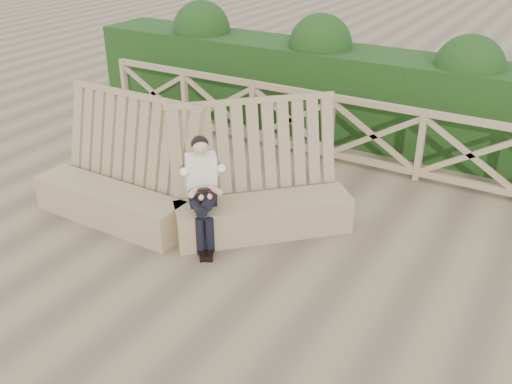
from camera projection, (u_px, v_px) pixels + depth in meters
The scene contains 5 objects.
ground at pixel (258, 285), 6.24m from camera, with size 60.00×60.00×0.00m, color brown.
bench at pixel (186, 196), 7.24m from camera, with size 3.92×2.13×1.60m.
woman at pixel (202, 187), 6.74m from camera, with size 0.68×0.76×1.33m.
guardrail at pixel (374, 136), 8.67m from camera, with size 10.10×0.09×1.10m.
hedge at pixel (400, 102), 9.50m from camera, with size 12.00×1.20×1.50m, color black.
Camera 1 is at (2.57, -4.39, 3.75)m, focal length 40.00 mm.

